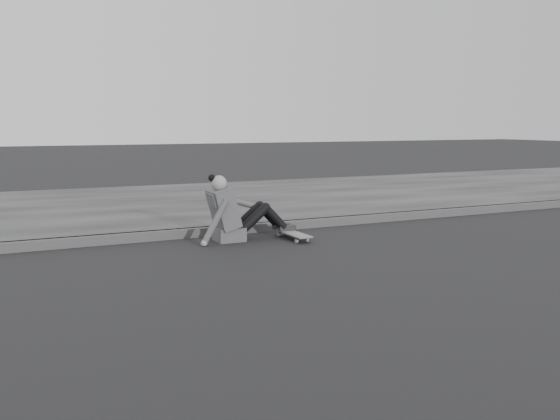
{
  "coord_description": "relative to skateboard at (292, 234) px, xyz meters",
  "views": [
    {
      "loc": [
        -6.19,
        -5.37,
        1.52
      ],
      "look_at": [
        -3.0,
        1.21,
        0.5
      ],
      "focal_mm": 40.0,
      "sensor_mm": 36.0,
      "label": 1
    }
  ],
  "objects": [
    {
      "name": "seated_woman",
      "position": [
        -0.73,
        0.25,
        0.29
      ],
      "size": [
        1.38,
        0.46,
        0.88
      ],
      "color": "#4B4B4E",
      "rests_on": "ground"
    },
    {
      "name": "sidewalk",
      "position": [
        2.5,
        3.74,
        -0.01
      ],
      "size": [
        24.0,
        6.0,
        0.12
      ],
      "primitive_type": "cube",
      "color": "#383838",
      "rests_on": "ground"
    },
    {
      "name": "curb",
      "position": [
        2.5,
        0.72,
        -0.01
      ],
      "size": [
        24.0,
        0.16,
        0.12
      ],
      "primitive_type": "cube",
      "color": "#434343",
      "rests_on": "ground"
    },
    {
      "name": "skateboard",
      "position": [
        0.0,
        0.0,
        0.0
      ],
      "size": [
        0.2,
        0.78,
        0.09
      ],
      "color": "gray",
      "rests_on": "ground"
    },
    {
      "name": "ground",
      "position": [
        2.5,
        -1.86,
        -0.07
      ],
      "size": [
        80.0,
        80.0,
        0.0
      ],
      "primitive_type": "plane",
      "color": "black",
      "rests_on": "ground"
    }
  ]
}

